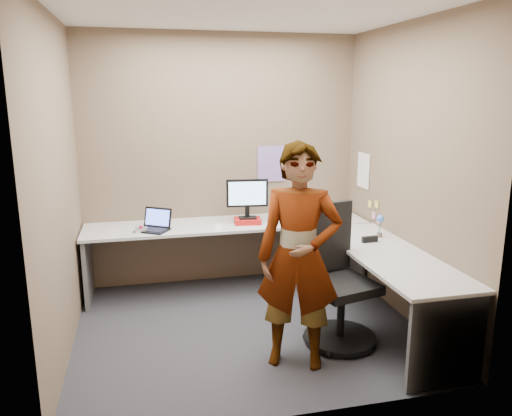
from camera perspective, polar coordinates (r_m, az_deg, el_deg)
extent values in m
plane|color=#26262B|center=(4.64, -1.00, -13.52)|extent=(3.00, 3.00, 0.00)
plane|color=brown|center=(5.48, -3.94, 5.41)|extent=(3.00, 0.00, 3.00)
plane|color=brown|center=(4.75, 16.94, 3.70)|extent=(0.00, 2.70, 2.70)
plane|color=brown|center=(4.17, -21.68, 2.10)|extent=(0.00, 2.70, 2.70)
plane|color=white|center=(4.20, -1.16, 21.60)|extent=(3.00, 3.00, 0.00)
cube|color=#B4B4B4|center=(5.29, -3.26, -1.88)|extent=(2.96, 0.65, 0.03)
cube|color=#B4B4B4|center=(4.47, 14.83, -5.14)|extent=(0.65, 1.91, 0.03)
cube|color=#59595B|center=(5.35, -18.67, -6.47)|extent=(0.04, 0.60, 0.70)
cube|color=#59595B|center=(5.80, 10.99, -4.50)|extent=(0.04, 0.60, 0.70)
cube|color=#59595B|center=(3.88, 20.96, -14.26)|extent=(0.60, 0.04, 0.70)
cube|color=red|center=(5.26, -0.96, -1.47)|extent=(0.29, 0.23, 0.05)
cube|color=black|center=(5.25, -0.96, -1.11)|extent=(0.19, 0.14, 0.01)
cube|color=black|center=(5.25, -1.01, -0.42)|extent=(0.05, 0.04, 0.11)
cube|color=black|center=(5.21, -1.02, 1.72)|extent=(0.44, 0.08, 0.29)
cube|color=#84BBE4|center=(5.19, -0.99, 1.68)|extent=(0.39, 0.04, 0.24)
cube|color=black|center=(5.07, -11.73, -2.51)|extent=(0.37, 0.34, 0.02)
cube|color=black|center=(5.14, -11.16, -1.05)|extent=(0.29, 0.21, 0.20)
cube|color=#455EDB|center=(5.14, -11.16, -1.05)|extent=(0.25, 0.18, 0.16)
cube|color=#B7B7BC|center=(5.06, -13.01, -2.46)|extent=(0.12, 0.08, 0.04)
sphere|color=#B20B20|center=(5.04, -13.03, -2.16)|extent=(0.04, 0.04, 0.04)
cone|color=white|center=(5.08, -4.38, -2.00)|extent=(0.10, 0.10, 0.06)
cube|color=black|center=(4.72, 12.88, -3.50)|extent=(0.15, 0.05, 0.05)
cylinder|color=brown|center=(4.91, 13.92, -3.00)|extent=(0.05, 0.05, 0.04)
cylinder|color=#338C3F|center=(4.89, 13.98, -1.98)|extent=(0.01, 0.01, 0.14)
sphere|color=#477CFA|center=(4.87, 14.02, -1.19)|extent=(0.07, 0.07, 0.07)
cube|color=#846BB7|center=(5.58, 1.69, 5.07)|extent=(0.30, 0.01, 0.40)
cube|color=white|center=(5.55, 12.18, 4.21)|extent=(0.01, 0.28, 0.38)
cube|color=#F2E059|center=(5.30, 13.62, 0.41)|extent=(0.01, 0.07, 0.07)
cube|color=pink|center=(5.37, 13.31, -0.83)|extent=(0.01, 0.07, 0.07)
cube|color=pink|center=(5.27, 13.87, -1.34)|extent=(0.01, 0.07, 0.07)
cube|color=#F2E059|center=(5.43, 12.90, 0.44)|extent=(0.01, 0.07, 0.07)
cylinder|color=black|center=(4.44, 9.55, -14.39)|extent=(0.61, 0.61, 0.04)
cylinder|color=black|center=(4.33, 9.68, -11.57)|extent=(0.07, 0.07, 0.44)
cube|color=black|center=(4.24, 9.80, -8.76)|extent=(0.61, 0.61, 0.08)
cube|color=black|center=(4.31, 8.07, -3.29)|extent=(0.48, 0.17, 0.60)
cube|color=black|center=(4.03, 6.77, -7.04)|extent=(0.12, 0.33, 0.03)
cube|color=black|center=(4.34, 12.79, -5.78)|extent=(0.12, 0.33, 0.03)
imported|color=#999399|center=(3.78, 4.93, -5.61)|extent=(0.74, 0.62, 1.74)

